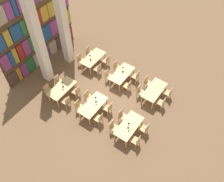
# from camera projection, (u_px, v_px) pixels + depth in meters

# --- Properties ---
(ground_plane) EXTENTS (40.00, 40.00, 0.00)m
(ground_plane) POSITION_uv_depth(u_px,v_px,m) (109.00, 96.00, 15.40)
(ground_plane) COLOR brown
(bookshelf_bank) EXTENTS (6.07, 0.35, 5.50)m
(bookshelf_bank) POSITION_uv_depth(u_px,v_px,m) (36.00, 29.00, 15.35)
(bookshelf_bank) COLOR brown
(bookshelf_bank) RESTS_ON ground_plane
(pillar_left) EXTENTS (0.49, 0.49, 6.00)m
(pillar_left) POSITION_uv_depth(u_px,v_px,m) (39.00, 42.00, 14.01)
(pillar_left) COLOR silver
(pillar_left) RESTS_ON ground_plane
(pillar_center) EXTENTS (0.49, 0.49, 6.00)m
(pillar_center) POSITION_uv_depth(u_px,v_px,m) (63.00, 24.00, 15.05)
(pillar_center) COLOR silver
(pillar_center) RESTS_ON ground_plane
(reading_table_0) EXTENTS (1.80, 0.88, 0.72)m
(reading_table_0) POSITION_uv_depth(u_px,v_px,m) (129.00, 126.00, 13.31)
(reading_table_0) COLOR tan
(reading_table_0) RESTS_ON ground_plane
(chair_0) EXTENTS (0.42, 0.40, 0.87)m
(chair_0) POSITION_uv_depth(u_px,v_px,m) (136.00, 141.00, 12.97)
(chair_0) COLOR tan
(chair_0) RESTS_ON ground_plane
(chair_1) EXTENTS (0.42, 0.40, 0.87)m
(chair_1) POSITION_uv_depth(u_px,v_px,m) (113.00, 127.00, 13.49)
(chair_1) COLOR tan
(chair_1) RESTS_ON ground_plane
(chair_2) EXTENTS (0.42, 0.40, 0.87)m
(chair_2) POSITION_uv_depth(u_px,v_px,m) (145.00, 129.00, 13.42)
(chair_2) COLOR tan
(chair_2) RESTS_ON ground_plane
(chair_3) EXTENTS (0.42, 0.40, 0.87)m
(chair_3) POSITION_uv_depth(u_px,v_px,m) (122.00, 116.00, 13.94)
(chair_3) COLOR tan
(chair_3) RESTS_ON ground_plane
(desk_lamp_0) EXTENTS (0.14, 0.14, 0.48)m
(desk_lamp_0) POSITION_uv_depth(u_px,v_px,m) (129.00, 125.00, 12.91)
(desk_lamp_0) COLOR black
(desk_lamp_0) RESTS_ON reading_table_0
(reading_table_1) EXTENTS (1.80, 0.88, 0.72)m
(reading_table_1) POSITION_uv_depth(u_px,v_px,m) (154.00, 91.00, 14.85)
(reading_table_1) COLOR tan
(reading_table_1) RESTS_ON ground_plane
(chair_4) EXTENTS (0.42, 0.40, 0.87)m
(chair_4) POSITION_uv_depth(u_px,v_px,m) (161.00, 102.00, 14.51)
(chair_4) COLOR tan
(chair_4) RESTS_ON ground_plane
(chair_5) EXTENTS (0.42, 0.40, 0.87)m
(chair_5) POSITION_uv_depth(u_px,v_px,m) (140.00, 91.00, 15.03)
(chair_5) COLOR tan
(chair_5) RESTS_ON ground_plane
(chair_6) EXTENTS (0.42, 0.40, 0.87)m
(chair_6) POSITION_uv_depth(u_px,v_px,m) (168.00, 93.00, 14.97)
(chair_6) COLOR tan
(chair_6) RESTS_ON ground_plane
(chair_7) EXTENTS (0.42, 0.40, 0.87)m
(chair_7) POSITION_uv_depth(u_px,v_px,m) (147.00, 82.00, 15.48)
(chair_7) COLOR tan
(chair_7) RESTS_ON ground_plane
(reading_table_2) EXTENTS (1.80, 0.88, 0.72)m
(reading_table_2) POSITION_uv_depth(u_px,v_px,m) (93.00, 106.00, 14.16)
(reading_table_2) COLOR tan
(reading_table_2) RESTS_ON ground_plane
(chair_8) EXTENTS (0.42, 0.40, 0.87)m
(chair_8) POSITION_uv_depth(u_px,v_px,m) (99.00, 119.00, 13.82)
(chair_8) COLOR tan
(chair_8) RESTS_ON ground_plane
(chair_9) EXTENTS (0.42, 0.40, 0.87)m
(chair_9) POSITION_uv_depth(u_px,v_px,m) (79.00, 106.00, 14.34)
(chair_9) COLOR tan
(chair_9) RESTS_ON ground_plane
(chair_10) EXTENTS (0.42, 0.40, 0.87)m
(chair_10) POSITION_uv_depth(u_px,v_px,m) (108.00, 108.00, 14.26)
(chair_10) COLOR tan
(chair_10) RESTS_ON ground_plane
(chair_11) EXTENTS (0.42, 0.40, 0.87)m
(chair_11) POSITION_uv_depth(u_px,v_px,m) (88.00, 97.00, 14.78)
(chair_11) COLOR tan
(chair_11) RESTS_ON ground_plane
(desk_lamp_1) EXTENTS (0.14, 0.14, 0.49)m
(desk_lamp_1) POSITION_uv_depth(u_px,v_px,m) (96.00, 98.00, 13.97)
(desk_lamp_1) COLOR black
(desk_lamp_1) RESTS_ON reading_table_2
(reading_table_3) EXTENTS (1.80, 0.88, 0.72)m
(reading_table_3) POSITION_uv_depth(u_px,v_px,m) (122.00, 74.00, 15.68)
(reading_table_3) COLOR tan
(reading_table_3) RESTS_ON ground_plane
(chair_12) EXTENTS (0.42, 0.40, 0.87)m
(chair_12) POSITION_uv_depth(u_px,v_px,m) (127.00, 86.00, 15.31)
(chair_12) COLOR tan
(chair_12) RESTS_ON ground_plane
(chair_13) EXTENTS (0.42, 0.40, 0.87)m
(chair_13) POSITION_uv_depth(u_px,v_px,m) (108.00, 76.00, 15.83)
(chair_13) COLOR tan
(chair_13) RESTS_ON ground_plane
(chair_14) EXTENTS (0.42, 0.40, 0.87)m
(chair_14) POSITION_uv_depth(u_px,v_px,m) (136.00, 76.00, 15.80)
(chair_14) COLOR tan
(chair_14) RESTS_ON ground_plane
(chair_15) EXTENTS (0.42, 0.40, 0.87)m
(chair_15) POSITION_uv_depth(u_px,v_px,m) (117.00, 67.00, 16.32)
(chair_15) COLOR tan
(chair_15) RESTS_ON ground_plane
(desk_lamp_2) EXTENTS (0.14, 0.14, 0.45)m
(desk_lamp_2) POSITION_uv_depth(u_px,v_px,m) (123.00, 69.00, 15.45)
(desk_lamp_2) COLOR black
(desk_lamp_2) RESTS_ON reading_table_3
(reading_table_4) EXTENTS (1.80, 0.88, 0.72)m
(reading_table_4) POSITION_uv_depth(u_px,v_px,m) (62.00, 89.00, 14.93)
(reading_table_4) COLOR tan
(reading_table_4) RESTS_ON ground_plane
(chair_16) EXTENTS (0.42, 0.40, 0.87)m
(chair_16) POSITION_uv_depth(u_px,v_px,m) (66.00, 101.00, 14.57)
(chair_16) COLOR tan
(chair_16) RESTS_ON ground_plane
(chair_17) EXTENTS (0.42, 0.40, 0.87)m
(chair_17) POSITION_uv_depth(u_px,v_px,m) (48.00, 90.00, 15.09)
(chair_17) COLOR tan
(chair_17) RESTS_ON ground_plane
(chair_18) EXTENTS (0.42, 0.40, 0.87)m
(chair_18) POSITION_uv_depth(u_px,v_px,m) (76.00, 91.00, 15.03)
(chair_18) COLOR tan
(chair_18) RESTS_ON ground_plane
(chair_19) EXTENTS (0.42, 0.40, 0.87)m
(chair_19) POSITION_uv_depth(u_px,v_px,m) (58.00, 81.00, 15.55)
(chair_19) COLOR tan
(chair_19) RESTS_ON ground_plane
(desk_lamp_3) EXTENTS (0.14, 0.14, 0.48)m
(desk_lamp_3) POSITION_uv_depth(u_px,v_px,m) (62.00, 83.00, 14.67)
(desk_lamp_3) COLOR black
(desk_lamp_3) RESTS_ON reading_table_4
(reading_table_5) EXTENTS (1.80, 0.88, 0.72)m
(reading_table_5) POSITION_uv_depth(u_px,v_px,m) (93.00, 58.00, 16.58)
(reading_table_5) COLOR tan
(reading_table_5) RESTS_ON ground_plane
(chair_20) EXTENTS (0.42, 0.40, 0.87)m
(chair_20) POSITION_uv_depth(u_px,v_px,m) (98.00, 69.00, 16.21)
(chair_20) COLOR tan
(chair_20) RESTS_ON ground_plane
(chair_21) EXTENTS (0.42, 0.40, 0.87)m
(chair_21) POSITION_uv_depth(u_px,v_px,m) (81.00, 60.00, 16.73)
(chair_21) COLOR tan
(chair_21) RESTS_ON ground_plane
(chair_22) EXTENTS (0.42, 0.40, 0.87)m
(chair_22) POSITION_uv_depth(u_px,v_px,m) (106.00, 61.00, 16.69)
(chair_22) COLOR tan
(chair_22) RESTS_ON ground_plane
(chair_23) EXTENTS (0.42, 0.40, 0.87)m
(chair_23) POSITION_uv_depth(u_px,v_px,m) (89.00, 52.00, 17.21)
(chair_23) COLOR tan
(chair_23) RESTS_ON ground_plane
(desk_lamp_4) EXTENTS (0.14, 0.14, 0.46)m
(desk_lamp_4) POSITION_uv_depth(u_px,v_px,m) (90.00, 56.00, 16.12)
(desk_lamp_4) COLOR black
(desk_lamp_4) RESTS_ON reading_table_5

